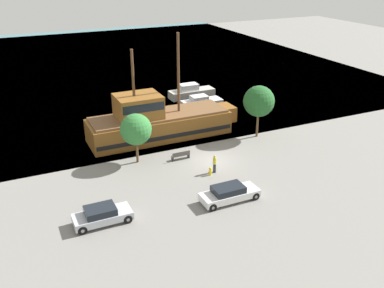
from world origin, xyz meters
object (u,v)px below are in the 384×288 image
at_px(pirate_ship, 157,122).
at_px(parked_car_curb_mid, 102,215).
at_px(moored_boat_dockside, 191,92).
at_px(parked_car_curb_front, 229,193).
at_px(pedestrian_walking_near, 215,164).
at_px(fire_hydrant, 210,171).
at_px(bench_promenade_east, 181,155).
at_px(moored_boat_outer, 201,102).

height_order(pirate_ship, parked_car_curb_mid, pirate_ship).
height_order(pirate_ship, moored_boat_dockside, pirate_ship).
distance_m(parked_car_curb_front, pedestrian_walking_near, 5.05).
distance_m(fire_hydrant, bench_promenade_east, 4.20).
relative_size(bench_promenade_east, pedestrian_walking_near, 1.06).
xyz_separation_m(pirate_ship, parked_car_curb_front, (0.55, -14.77, -1.11)).
relative_size(parked_car_curb_front, fire_hydrant, 6.31).
distance_m(moored_boat_dockside, parked_car_curb_mid, 31.12).
distance_m(moored_boat_dockside, bench_promenade_east, 19.75).
relative_size(pirate_ship, bench_promenade_east, 9.11).
bearing_deg(fire_hydrant, pirate_ship, 96.67).
bearing_deg(fire_hydrant, pedestrian_walking_near, 28.45).
relative_size(moored_boat_dockside, parked_car_curb_front, 1.31).
xyz_separation_m(moored_boat_outer, pedestrian_walking_near, (-6.99, -16.99, 0.28)).
bearing_deg(pedestrian_walking_near, parked_car_curb_front, -104.20).
height_order(bench_promenade_east, pedestrian_walking_near, pedestrian_walking_near).
xyz_separation_m(moored_boat_dockside, bench_promenade_east, (-9.17, -17.49, -0.29)).
relative_size(moored_boat_dockside, moored_boat_outer, 1.19).
xyz_separation_m(fire_hydrant, bench_promenade_east, (-1.12, 4.04, 0.03)).
xyz_separation_m(moored_boat_outer, bench_promenade_east, (-8.71, -13.27, -0.14)).
height_order(moored_boat_outer, parked_car_curb_front, moored_boat_outer).
bearing_deg(parked_car_curb_front, bench_promenade_east, 93.22).
relative_size(moored_boat_outer, pedestrian_walking_near, 3.11).
bearing_deg(moored_boat_dockside, bench_promenade_east, -117.68).
height_order(moored_boat_dockside, parked_car_curb_mid, moored_boat_dockside).
relative_size(pirate_ship, moored_boat_dockside, 2.60).
bearing_deg(bench_promenade_east, fire_hydrant, -74.45).
bearing_deg(moored_boat_outer, fire_hydrant, -113.64).
relative_size(fire_hydrant, bench_promenade_east, 0.42).
bearing_deg(bench_promenade_east, parked_car_curb_mid, -142.26).
distance_m(parked_car_curb_mid, fire_hydrant, 11.18).
relative_size(parked_car_curb_front, bench_promenade_east, 2.66).
relative_size(moored_boat_dockside, fire_hydrant, 8.30).
bearing_deg(parked_car_curb_front, pedestrian_walking_near, 75.80).
relative_size(parked_car_curb_mid, pedestrian_walking_near, 2.50).
xyz_separation_m(pirate_ship, fire_hydrant, (1.19, -10.21, -1.38)).
bearing_deg(moored_boat_outer, parked_car_curb_mid, -131.45).
height_order(moored_boat_dockside, bench_promenade_east, moored_boat_dockside).
height_order(parked_car_curb_front, parked_car_curb_mid, parked_car_curb_mid).
bearing_deg(pirate_ship, pedestrian_walking_near, -79.74).
xyz_separation_m(moored_boat_dockside, parked_car_curb_mid, (-18.71, -24.87, -0.06)).
bearing_deg(pirate_ship, moored_boat_outer, 39.01).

